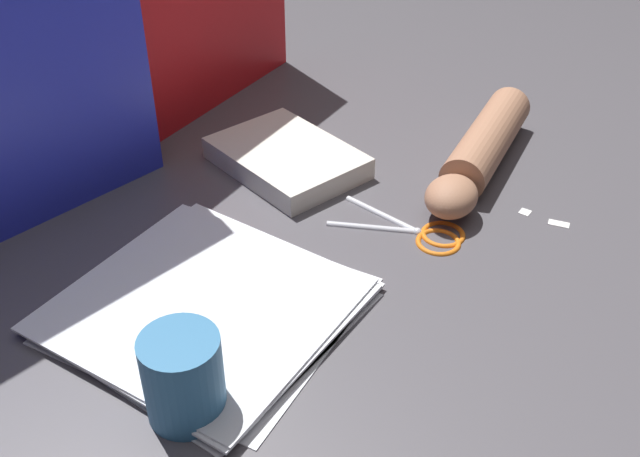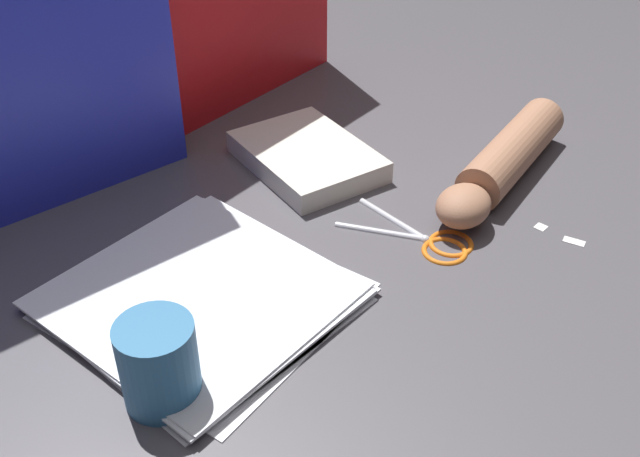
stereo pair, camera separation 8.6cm
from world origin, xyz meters
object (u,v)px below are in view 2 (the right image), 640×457
(hand_forearm, at_px, (503,162))
(paper_stack, at_px, (201,297))
(mug, at_px, (159,364))
(scissors, at_px, (429,238))
(book_closed, at_px, (307,157))

(hand_forearm, bearing_deg, paper_stack, 162.85)
(hand_forearm, relative_size, mug, 3.67)
(scissors, relative_size, mug, 2.00)
(paper_stack, xyz_separation_m, mug, (-0.12, -0.08, 0.04))
(paper_stack, height_order, hand_forearm, hand_forearm)
(mug, bearing_deg, paper_stack, 32.06)
(book_closed, distance_m, scissors, 0.24)
(hand_forearm, bearing_deg, book_closed, 120.67)
(paper_stack, xyz_separation_m, scissors, (0.26, -0.14, -0.00))
(book_closed, relative_size, hand_forearm, 0.72)
(book_closed, height_order, hand_forearm, hand_forearm)
(paper_stack, relative_size, book_closed, 1.28)
(scissors, bearing_deg, mug, 170.81)
(paper_stack, relative_size, scissors, 1.71)
(paper_stack, distance_m, scissors, 0.30)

